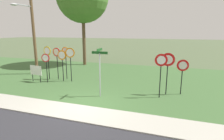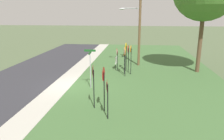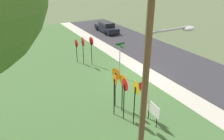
{
  "view_description": "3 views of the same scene",
  "coord_description": "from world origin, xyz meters",
  "px_view_note": "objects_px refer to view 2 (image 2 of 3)",
  "views": [
    {
      "loc": [
        4.26,
        -7.86,
        3.86
      ],
      "look_at": [
        0.62,
        3.18,
        1.31
      ],
      "focal_mm": 28.95,
      "sensor_mm": 36.0,
      "label": 1
    },
    {
      "loc": [
        14.9,
        4.75,
        5.33
      ],
      "look_at": [
        -0.76,
        2.97,
        1.12
      ],
      "focal_mm": 34.19,
      "sensor_mm": 36.0,
      "label": 2
    },
    {
      "loc": [
        -12.33,
        9.37,
        7.59
      ],
      "look_at": [
        -0.82,
        2.93,
        1.46
      ],
      "focal_mm": 33.5,
      "sensor_mm": 36.0,
      "label": 3
    }
  ],
  "objects_px": {
    "stop_sign_near_right": "(124,55)",
    "stop_sign_far_left": "(126,51)",
    "stop_sign_near_left": "(117,55)",
    "stop_sign_far_right": "(131,54)",
    "notice_board": "(116,60)",
    "utility_pole": "(138,23)",
    "stop_sign_far_center": "(125,55)",
    "yield_sign_near_left": "(107,90)",
    "stop_sign_center_tall": "(128,53)",
    "yield_sign_near_right": "(93,76)",
    "yield_sign_far_left": "(103,78)",
    "street_name_post": "(90,65)"
  },
  "relations": [
    {
      "from": "stop_sign_near_right",
      "to": "stop_sign_far_left",
      "type": "distance_m",
      "value": 1.37
    },
    {
      "from": "stop_sign_near_left",
      "to": "stop_sign_far_right",
      "type": "bearing_deg",
      "value": 46.29
    },
    {
      "from": "notice_board",
      "to": "utility_pole",
      "type": "bearing_deg",
      "value": 136.9
    },
    {
      "from": "stop_sign_far_center",
      "to": "yield_sign_near_left",
      "type": "relative_size",
      "value": 1.19
    },
    {
      "from": "stop_sign_center_tall",
      "to": "yield_sign_near_right",
      "type": "relative_size",
      "value": 0.98
    },
    {
      "from": "stop_sign_center_tall",
      "to": "stop_sign_far_left",
      "type": "bearing_deg",
      "value": -155.75
    },
    {
      "from": "stop_sign_near_right",
      "to": "utility_pole",
      "type": "relative_size",
      "value": 0.3
    },
    {
      "from": "stop_sign_far_right",
      "to": "stop_sign_far_left",
      "type": "bearing_deg",
      "value": -152.68
    },
    {
      "from": "stop_sign_center_tall",
      "to": "stop_sign_far_center",
      "type": "bearing_deg",
      "value": -4.12
    },
    {
      "from": "stop_sign_far_left",
      "to": "yield_sign_far_left",
      "type": "distance_m",
      "value": 9.02
    },
    {
      "from": "stop_sign_near_left",
      "to": "notice_board",
      "type": "bearing_deg",
      "value": 178.39
    },
    {
      "from": "street_name_post",
      "to": "stop_sign_center_tall",
      "type": "bearing_deg",
      "value": 150.57
    },
    {
      "from": "stop_sign_center_tall",
      "to": "notice_board",
      "type": "relative_size",
      "value": 2.01
    },
    {
      "from": "notice_board",
      "to": "street_name_post",
      "type": "bearing_deg",
      "value": -7.71
    },
    {
      "from": "stop_sign_near_right",
      "to": "street_name_post",
      "type": "height_order",
      "value": "street_name_post"
    },
    {
      "from": "stop_sign_center_tall",
      "to": "yield_sign_near_left",
      "type": "xyz_separation_m",
      "value": [
        9.18,
        -0.69,
        -0.22
      ]
    },
    {
      "from": "stop_sign_near_right",
      "to": "street_name_post",
      "type": "xyz_separation_m",
      "value": [
        3.95,
        -2.19,
        -0.02
      ]
    },
    {
      "from": "yield_sign_near_left",
      "to": "notice_board",
      "type": "height_order",
      "value": "yield_sign_near_left"
    },
    {
      "from": "street_name_post",
      "to": "stop_sign_far_left",
      "type": "bearing_deg",
      "value": 155.71
    },
    {
      "from": "stop_sign_far_left",
      "to": "stop_sign_near_right",
      "type": "bearing_deg",
      "value": 5.48
    },
    {
      "from": "stop_sign_near_left",
      "to": "yield_sign_near_right",
      "type": "relative_size",
      "value": 0.85
    },
    {
      "from": "stop_sign_far_left",
      "to": "utility_pole",
      "type": "distance_m",
      "value": 3.46
    },
    {
      "from": "stop_sign_near_left",
      "to": "street_name_post",
      "type": "height_order",
      "value": "street_name_post"
    },
    {
      "from": "stop_sign_center_tall",
      "to": "yield_sign_far_left",
      "type": "relative_size",
      "value": 0.99
    },
    {
      "from": "yield_sign_near_right",
      "to": "notice_board",
      "type": "bearing_deg",
      "value": 169.0
    },
    {
      "from": "stop_sign_center_tall",
      "to": "utility_pole",
      "type": "bearing_deg",
      "value": 169.04
    },
    {
      "from": "yield_sign_near_left",
      "to": "yield_sign_near_right",
      "type": "relative_size",
      "value": 0.84
    },
    {
      "from": "stop_sign_far_right",
      "to": "yield_sign_near_left",
      "type": "height_order",
      "value": "stop_sign_far_right"
    },
    {
      "from": "stop_sign_center_tall",
      "to": "notice_board",
      "type": "height_order",
      "value": "stop_sign_center_tall"
    },
    {
      "from": "yield_sign_far_left",
      "to": "utility_pole",
      "type": "relative_size",
      "value": 0.32
    },
    {
      "from": "stop_sign_far_center",
      "to": "yield_sign_near_right",
      "type": "bearing_deg",
      "value": -21.79
    },
    {
      "from": "yield_sign_far_left",
      "to": "notice_board",
      "type": "relative_size",
      "value": 2.04
    },
    {
      "from": "stop_sign_center_tall",
      "to": "notice_board",
      "type": "distance_m",
      "value": 1.87
    },
    {
      "from": "stop_sign_near_left",
      "to": "street_name_post",
      "type": "relative_size",
      "value": 0.76
    },
    {
      "from": "stop_sign_near_left",
      "to": "utility_pole",
      "type": "relative_size",
      "value": 0.27
    },
    {
      "from": "yield_sign_near_left",
      "to": "yield_sign_near_right",
      "type": "height_order",
      "value": "yield_sign_near_right"
    },
    {
      "from": "stop_sign_near_right",
      "to": "yield_sign_near_right",
      "type": "relative_size",
      "value": 0.93
    },
    {
      "from": "stop_sign_near_left",
      "to": "notice_board",
      "type": "distance_m",
      "value": 1.13
    },
    {
      "from": "street_name_post",
      "to": "stop_sign_near_left",
      "type": "bearing_deg",
      "value": 162.16
    },
    {
      "from": "yield_sign_far_left",
      "to": "utility_pole",
      "type": "xyz_separation_m",
      "value": [
        -11.19,
        1.84,
        2.44
      ]
    },
    {
      "from": "stop_sign_far_left",
      "to": "street_name_post",
      "type": "relative_size",
      "value": 0.93
    },
    {
      "from": "stop_sign_far_right",
      "to": "yield_sign_far_left",
      "type": "distance_m",
      "value": 7.8
    },
    {
      "from": "stop_sign_far_left",
      "to": "street_name_post",
      "type": "xyz_separation_m",
      "value": [
        5.3,
        -2.29,
        -0.21
      ]
    },
    {
      "from": "stop_sign_near_left",
      "to": "yield_sign_near_right",
      "type": "bearing_deg",
      "value": -14.49
    },
    {
      "from": "stop_sign_far_center",
      "to": "notice_board",
      "type": "height_order",
      "value": "stop_sign_far_center"
    },
    {
      "from": "yield_sign_near_right",
      "to": "street_name_post",
      "type": "xyz_separation_m",
      "value": [
        -3.34,
        -0.87,
        -0.21
      ]
    },
    {
      "from": "yield_sign_far_left",
      "to": "street_name_post",
      "type": "relative_size",
      "value": 0.9
    },
    {
      "from": "stop_sign_far_center",
      "to": "utility_pole",
      "type": "height_order",
      "value": "utility_pole"
    },
    {
      "from": "street_name_post",
      "to": "yield_sign_near_right",
      "type": "bearing_deg",
      "value": 13.71
    },
    {
      "from": "stop_sign_far_left",
      "to": "utility_pole",
      "type": "relative_size",
      "value": 0.33
    }
  ]
}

